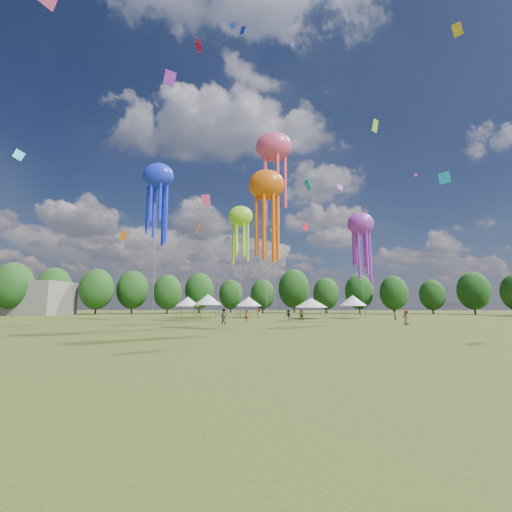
{
  "coord_description": "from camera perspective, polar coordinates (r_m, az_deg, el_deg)",
  "views": [
    {
      "loc": [
        -0.93,
        -10.49,
        2.45
      ],
      "look_at": [
        -2.32,
        15.0,
        6.0
      ],
      "focal_mm": 24.59,
      "sensor_mm": 36.0,
      "label": 1
    }
  ],
  "objects": [
    {
      "name": "ground",
      "position": [
        10.81,
        8.54,
        -20.92
      ],
      "size": [
        300.0,
        300.0,
        0.0
      ],
      "primitive_type": "plane",
      "color": "#384416",
      "rests_on": "ground"
    },
    {
      "name": "spectator_near",
      "position": [
        44.33,
        -5.3,
        -9.81
      ],
      "size": [
        1.13,
        1.0,
        1.93
      ],
      "primitive_type": "imported",
      "rotation": [
        0.0,
        0.0,
        2.8
      ],
      "color": "gray",
      "rests_on": "ground"
    },
    {
      "name": "spectators_far",
      "position": [
        55.71,
        8.13,
        -9.49
      ],
      "size": [
        27.75,
        23.15,
        1.8
      ],
      "color": "gray",
      "rests_on": "ground"
    },
    {
      "name": "festival_tents",
      "position": [
        65.39,
        1.01,
        -7.36
      ],
      "size": [
        35.52,
        9.93,
        4.43
      ],
      "color": "#47474C",
      "rests_on": "ground"
    },
    {
      "name": "show_kites",
      "position": [
        48.39,
        -2.69,
        9.65
      ],
      "size": [
        33.12,
        23.36,
        25.08
      ],
      "color": "#A6F227",
      "rests_on": "ground"
    },
    {
      "name": "small_kites",
      "position": [
        57.37,
        2.87,
        20.2
      ],
      "size": [
        73.79,
        57.56,
        40.85
      ],
      "color": "#A6F227",
      "rests_on": "ground"
    },
    {
      "name": "treeline",
      "position": [
        73.17,
        0.82,
        -4.72
      ],
      "size": [
        201.57,
        95.24,
        13.43
      ],
      "color": "#38281C",
      "rests_on": "ground"
    }
  ]
}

